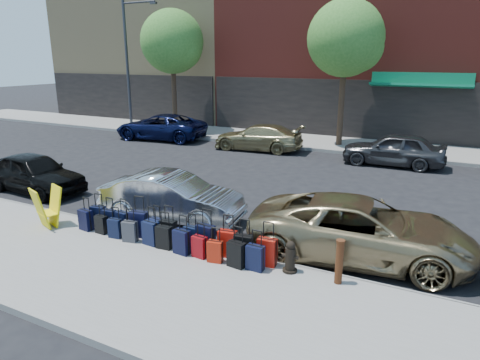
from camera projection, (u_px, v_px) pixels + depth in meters
The scene contains 40 objects.
ground at pixel (254, 196), 14.82m from camera, with size 120.00×120.00×0.00m, color black.
sidewalk_near at pixel (126, 276), 9.23m from camera, with size 60.00×4.00×0.15m, color gray.
sidewalk_far at pixel (332, 143), 23.36m from camera, with size 60.00×4.00×0.15m, color gray.
curb_near at pixel (180, 241), 10.96m from camera, with size 60.00×0.08×0.15m, color gray.
curb_far at pixel (321, 150), 21.63m from camera, with size 60.00×0.08×0.15m, color gray.
building_left at pixel (172, 14), 34.98m from camera, with size 15.00×12.12×16.00m.
tree_left at pixel (174, 43), 25.75m from camera, with size 3.80×3.80×7.27m.
tree_center at pixel (348, 40), 21.17m from camera, with size 3.80×3.80×7.27m.
streetlight at pixel (129, 56), 26.64m from camera, with size 2.59×0.18×8.00m.
suitcase_front_0 at pixel (99, 216), 11.66m from camera, with size 0.42×0.27×0.93m.
suitcase_front_1 at pixel (109, 220), 11.48m from camera, with size 0.38×0.23×0.88m.
suitcase_front_2 at pixel (123, 222), 11.27m from camera, with size 0.40×0.25×0.92m.
suitcase_front_3 at pixel (139, 224), 11.00m from camera, with size 0.48×0.32×1.08m.
suitcase_front_4 at pixel (156, 229), 10.86m from camera, with size 0.39×0.24×0.89m.
suitcase_front_5 at pixel (168, 232), 10.57m from camera, with size 0.42×0.24×0.98m.
suitcase_front_6 at pixel (191, 237), 10.38m from camera, with size 0.36×0.20×0.86m.
suitcase_front_7 at pixel (206, 238), 10.18m from camera, with size 0.45×0.27×1.04m.
suitcase_front_8 at pixel (227, 243), 9.90m from camera, with size 0.45×0.29×1.01m.
suitcase_front_9 at pixel (243, 248), 9.69m from camera, with size 0.44×0.28×0.99m.
suitcase_front_10 at pixel (267, 252), 9.48m from camera, with size 0.43×0.26×1.01m.
suitcase_back_0 at pixel (86, 220), 11.44m from camera, with size 0.40×0.26×0.90m.
suitcase_back_1 at pixel (101, 224), 11.23m from camera, with size 0.33×0.20×0.78m.
suitcase_back_2 at pixel (115, 228), 10.96m from camera, with size 0.36×0.23×0.81m.
suitcase_back_3 at pixel (130, 231), 10.72m from camera, with size 0.39×0.28×0.86m.
suitcase_back_4 at pixel (151, 233), 10.54m from camera, with size 0.42×0.27×0.96m.
suitcase_back_5 at pixel (164, 237), 10.33m from camera, with size 0.40×0.25×0.91m.
suitcase_back_6 at pixel (182, 242), 10.05m from camera, with size 0.42×0.27×0.95m.
suitcase_back_7 at pixel (200, 247), 9.88m from camera, with size 0.37×0.24×0.82m.
suitcase_back_8 at pixel (215, 251), 9.65m from camera, with size 0.37×0.25×0.81m.
suitcase_back_9 at pixel (237, 254), 9.42m from camera, with size 0.42×0.28×0.93m.
suitcase_back_10 at pixel (255, 258), 9.28m from camera, with size 0.39×0.23×0.91m.
fire_hydrant at pixel (290, 258), 9.19m from camera, with size 0.36×0.32×0.71m.
bollard at pixel (339, 261), 8.67m from camera, with size 0.18×0.18×0.96m.
display_rack at pixel (47, 208), 11.59m from camera, with size 0.80×0.84×1.10m.
car_near_0 at pixel (35, 173), 15.09m from camera, with size 1.63×4.05×1.38m, color black.
car_near_1 at pixel (172, 197), 12.45m from camera, with size 1.46×4.20×1.38m, color silver.
car_near_2 at pixel (361, 229), 10.06m from camera, with size 2.40×5.20×1.44m, color #917F59.
car_far_0 at pixel (161, 127), 24.74m from camera, with size 2.43×5.28×1.47m, color #0C1135.
car_far_1 at pixel (258, 137), 21.89m from camera, with size 1.86×4.57×1.33m, color #918559.
car_far_2 at pixel (394, 149), 18.73m from camera, with size 1.74×4.33×1.47m, color #373639.
Camera 1 is at (5.97, -12.77, 4.63)m, focal length 32.00 mm.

